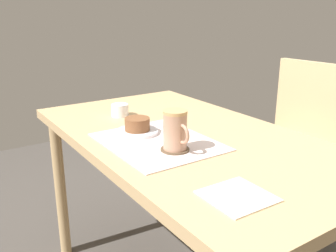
# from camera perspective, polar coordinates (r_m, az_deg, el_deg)

# --- Properties ---
(dining_table) EXTENTS (1.27, 0.70, 0.72)m
(dining_table) POSITION_cam_1_polar(r_m,az_deg,el_deg) (1.35, 2.88, -4.61)
(dining_table) COLOR tan
(dining_table) RESTS_ON ground_plane
(wooden_chair) EXTENTS (0.46, 0.46, 0.90)m
(wooden_chair) POSITION_cam_1_polar(r_m,az_deg,el_deg) (1.93, 18.70, -2.99)
(wooden_chair) COLOR #D1B27F
(wooden_chair) RESTS_ON ground_plane
(placemat) EXTENTS (0.40, 0.33, 0.00)m
(placemat) POSITION_cam_1_polar(r_m,az_deg,el_deg) (1.24, -1.54, -2.43)
(placemat) COLOR silver
(placemat) RESTS_ON dining_table
(pastry_plate) EXTENTS (0.15, 0.15, 0.01)m
(pastry_plate) POSITION_cam_1_polar(r_m,az_deg,el_deg) (1.32, -4.68, -0.88)
(pastry_plate) COLOR white
(pastry_plate) RESTS_ON placemat
(pastry) EXTENTS (0.09, 0.09, 0.04)m
(pastry) POSITION_cam_1_polar(r_m,az_deg,el_deg) (1.31, -4.71, 0.29)
(pastry) COLOR brown
(pastry) RESTS_ON pastry_plate
(coffee_coaster) EXTENTS (0.09, 0.09, 0.00)m
(coffee_coaster) POSITION_cam_1_polar(r_m,az_deg,el_deg) (1.16, 1.07, -3.57)
(coffee_coaster) COLOR brown
(coffee_coaster) RESTS_ON placemat
(coffee_mug) EXTENTS (0.11, 0.07, 0.12)m
(coffee_mug) POSITION_cam_1_polar(r_m,az_deg,el_deg) (1.14, 1.16, -0.62)
(coffee_mug) COLOR tan
(coffee_mug) RESTS_ON coffee_coaster
(paper_napkin) EXTENTS (0.15, 0.15, 0.00)m
(paper_napkin) POSITION_cam_1_polar(r_m,az_deg,el_deg) (0.91, 10.55, -10.47)
(paper_napkin) COLOR silver
(paper_napkin) RESTS_ON dining_table
(sugar_bowl) EXTENTS (0.07, 0.07, 0.05)m
(sugar_bowl) POSITION_cam_1_polar(r_m,az_deg,el_deg) (1.54, -7.34, 2.42)
(sugar_bowl) COLOR white
(sugar_bowl) RESTS_ON dining_table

